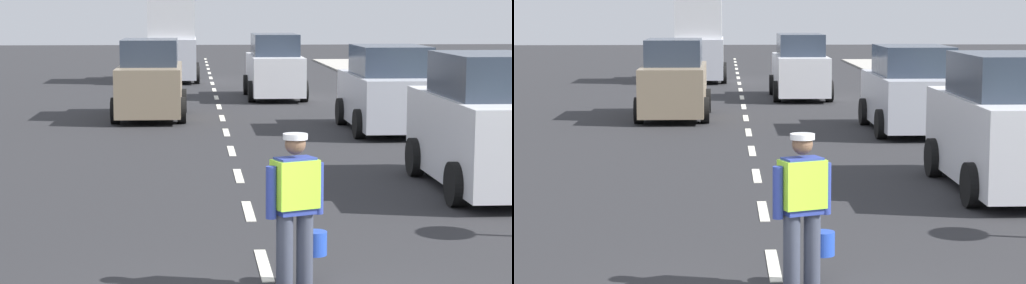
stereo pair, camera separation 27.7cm
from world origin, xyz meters
TOP-DOWN VIEW (x-y plane):
  - ground_plane at (0.00, 21.00)m, footprint 96.00×96.00m
  - lane_center_line at (0.00, 25.20)m, footprint 0.14×46.40m
  - road_worker at (0.27, 1.74)m, footprint 0.69×0.55m
  - delivery_truck at (-1.57, 30.86)m, footprint 2.16×4.60m
  - car_oncoming_second at (-1.92, 17.93)m, footprint 1.92×4.12m
  - car_outgoing_far at (1.90, 23.42)m, footprint 1.88×4.34m
  - car_parked_far at (3.92, 14.75)m, footprint 2.09×4.27m
  - car_parked_curbside at (3.95, 7.16)m, footprint 1.87×4.31m

SIDE VIEW (x-z plane):
  - ground_plane at x=0.00m, z-range 0.00..0.00m
  - lane_center_line at x=0.00m, z-range 0.00..0.01m
  - road_worker at x=0.27m, z-range 0.10..1.77m
  - car_parked_far at x=3.92m, z-range -0.07..1.99m
  - car_outgoing_far at x=1.90m, z-range -0.08..2.03m
  - car_oncoming_second at x=-1.92m, z-range -0.08..2.04m
  - car_parked_curbside at x=3.95m, z-range -0.08..2.16m
  - delivery_truck at x=-1.57m, z-range -0.16..3.38m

